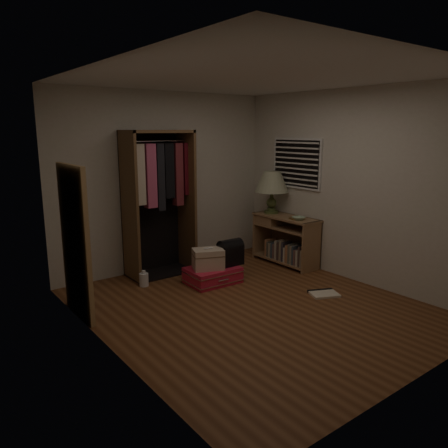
{
  "coord_description": "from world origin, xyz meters",
  "views": [
    {
      "loc": [
        -3.2,
        -3.66,
        2.06
      ],
      "look_at": [
        0.3,
        0.95,
        0.8
      ],
      "focal_mm": 35.0,
      "sensor_mm": 36.0,
      "label": 1
    }
  ],
  "objects_px": {
    "table_lamp": "(272,183)",
    "console_bookshelf": "(285,238)",
    "pink_suitcase": "(213,275)",
    "floor_mirror": "(75,242)",
    "train_case": "(208,259)",
    "white_jug": "(144,279)",
    "black_bag": "(230,252)",
    "open_wardrobe": "(159,190)"
  },
  "relations": [
    {
      "from": "floor_mirror",
      "to": "pink_suitcase",
      "type": "xyz_separation_m",
      "value": [
        1.81,
        -0.04,
        -0.74
      ]
    },
    {
      "from": "floor_mirror",
      "to": "pink_suitcase",
      "type": "relative_size",
      "value": 2.34
    },
    {
      "from": "table_lamp",
      "to": "black_bag",
      "type": "bearing_deg",
      "value": -160.26
    },
    {
      "from": "pink_suitcase",
      "to": "table_lamp",
      "type": "bearing_deg",
      "value": 16.66
    },
    {
      "from": "console_bookshelf",
      "to": "white_jug",
      "type": "xyz_separation_m",
      "value": [
        -2.24,
        0.39,
        -0.31
      ]
    },
    {
      "from": "train_case",
      "to": "black_bag",
      "type": "bearing_deg",
      "value": 17.12
    },
    {
      "from": "open_wardrobe",
      "to": "train_case",
      "type": "distance_m",
      "value": 1.22
    },
    {
      "from": "floor_mirror",
      "to": "white_jug",
      "type": "height_order",
      "value": "floor_mirror"
    },
    {
      "from": "open_wardrobe",
      "to": "pink_suitcase",
      "type": "height_order",
      "value": "open_wardrobe"
    },
    {
      "from": "black_bag",
      "to": "white_jug",
      "type": "height_order",
      "value": "black_bag"
    },
    {
      "from": "open_wardrobe",
      "to": "pink_suitcase",
      "type": "distance_m",
      "value": 1.41
    },
    {
      "from": "console_bookshelf",
      "to": "floor_mirror",
      "type": "distance_m",
      "value": 3.27
    },
    {
      "from": "pink_suitcase",
      "to": "train_case",
      "type": "distance_m",
      "value": 0.26
    },
    {
      "from": "console_bookshelf",
      "to": "table_lamp",
      "type": "xyz_separation_m",
      "value": [
        0.0,
        0.31,
        0.83
      ]
    },
    {
      "from": "pink_suitcase",
      "to": "black_bag",
      "type": "xyz_separation_m",
      "value": [
        0.27,
        -0.04,
        0.29
      ]
    },
    {
      "from": "table_lamp",
      "to": "train_case",
      "type": "bearing_deg",
      "value": -165.7
    },
    {
      "from": "floor_mirror",
      "to": "train_case",
      "type": "height_order",
      "value": "floor_mirror"
    },
    {
      "from": "console_bookshelf",
      "to": "floor_mirror",
      "type": "relative_size",
      "value": 0.66
    },
    {
      "from": "console_bookshelf",
      "to": "open_wardrobe",
      "type": "bearing_deg",
      "value": 156.91
    },
    {
      "from": "console_bookshelf",
      "to": "pink_suitcase",
      "type": "bearing_deg",
      "value": -177.56
    },
    {
      "from": "open_wardrobe",
      "to": "floor_mirror",
      "type": "relative_size",
      "value": 1.21
    },
    {
      "from": "train_case",
      "to": "black_bag",
      "type": "relative_size",
      "value": 1.34
    },
    {
      "from": "pink_suitcase",
      "to": "floor_mirror",
      "type": "bearing_deg",
      "value": -179.34
    },
    {
      "from": "floor_mirror",
      "to": "white_jug",
      "type": "xyz_separation_m",
      "value": [
        1.0,
        0.41,
        -0.76
      ]
    },
    {
      "from": "console_bookshelf",
      "to": "black_bag",
      "type": "xyz_separation_m",
      "value": [
        -1.15,
        -0.1,
        0.0
      ]
    },
    {
      "from": "console_bookshelf",
      "to": "train_case",
      "type": "distance_m",
      "value": 1.51
    },
    {
      "from": "console_bookshelf",
      "to": "white_jug",
      "type": "bearing_deg",
      "value": 170.08
    },
    {
      "from": "open_wardrobe",
      "to": "pink_suitcase",
      "type": "bearing_deg",
      "value": -67.36
    },
    {
      "from": "floor_mirror",
      "to": "train_case",
      "type": "distance_m",
      "value": 1.8
    },
    {
      "from": "pink_suitcase",
      "to": "open_wardrobe",
      "type": "bearing_deg",
      "value": 114.59
    },
    {
      "from": "floor_mirror",
      "to": "table_lamp",
      "type": "xyz_separation_m",
      "value": [
        3.24,
        0.33,
        0.38
      ]
    },
    {
      "from": "console_bookshelf",
      "to": "pink_suitcase",
      "type": "height_order",
      "value": "console_bookshelf"
    },
    {
      "from": "white_jug",
      "to": "table_lamp",
      "type": "bearing_deg",
      "value": -1.98
    },
    {
      "from": "floor_mirror",
      "to": "black_bag",
      "type": "bearing_deg",
      "value": -2.19
    },
    {
      "from": "train_case",
      "to": "table_lamp",
      "type": "distance_m",
      "value": 1.79
    },
    {
      "from": "table_lamp",
      "to": "white_jug",
      "type": "height_order",
      "value": "table_lamp"
    },
    {
      "from": "train_case",
      "to": "table_lamp",
      "type": "relative_size",
      "value": 0.72
    },
    {
      "from": "pink_suitcase",
      "to": "black_bag",
      "type": "distance_m",
      "value": 0.4
    },
    {
      "from": "console_bookshelf",
      "to": "table_lamp",
      "type": "distance_m",
      "value": 0.89
    },
    {
      "from": "white_jug",
      "to": "pink_suitcase",
      "type": "bearing_deg",
      "value": -29.15
    },
    {
      "from": "table_lamp",
      "to": "console_bookshelf",
      "type": "bearing_deg",
      "value": -90.09
    },
    {
      "from": "train_case",
      "to": "white_jug",
      "type": "relative_size",
      "value": 2.24
    }
  ]
}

